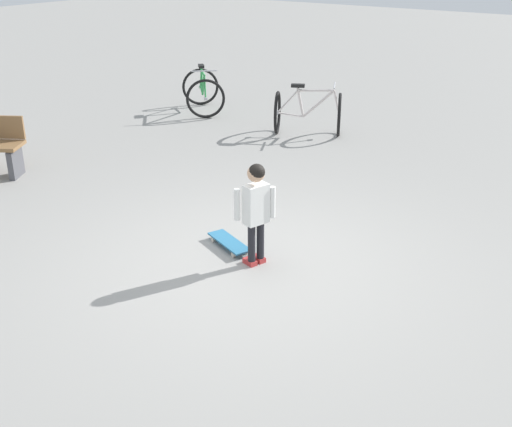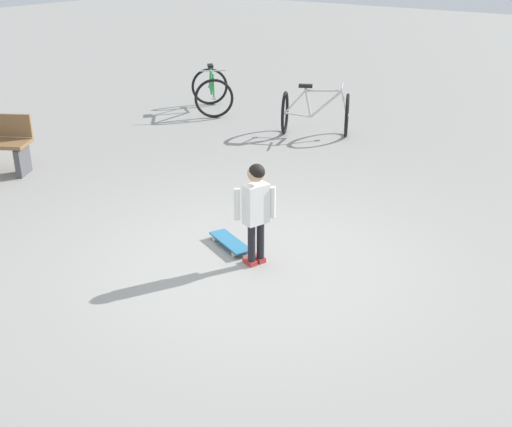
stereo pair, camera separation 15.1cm
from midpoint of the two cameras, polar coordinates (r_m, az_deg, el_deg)
The scene contains 5 objects.
ground_plane at distance 6.41m, azimuth -1.48°, elevation -4.55°, with size 50.00×50.00×0.00m, color gray.
child_person at distance 6.14m, azimuth -0.71°, elevation 0.91°, with size 0.31×0.31×1.06m.
skateboard at distance 6.72m, azimuth -3.06°, elevation -2.61°, with size 0.42×0.64×0.07m.
bicycle_near at distance 12.16m, azimuth -5.15°, elevation 10.87°, with size 1.26×1.26×0.85m.
bicycle_mid at distance 10.62m, azimuth 4.30°, elevation 9.05°, with size 1.12×1.28×0.85m.
Camera 1 is at (4.61, 3.29, 3.01)m, focal length 44.56 mm.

